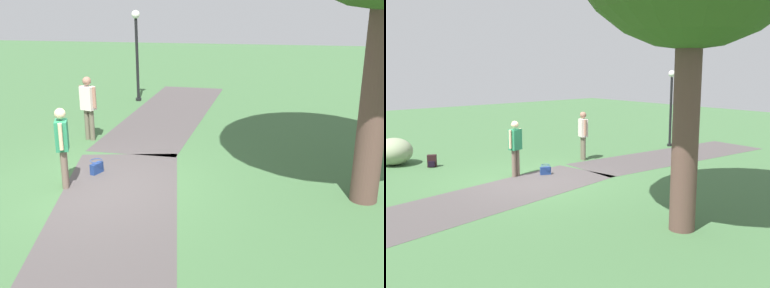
{
  "view_description": "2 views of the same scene",
  "coord_description": "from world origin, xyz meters",
  "views": [
    {
      "loc": [
        9.13,
        3.03,
        4.1
      ],
      "look_at": [
        -0.21,
        1.8,
        0.95
      ],
      "focal_mm": 46.32,
      "sensor_mm": 36.0,
      "label": 1
    },
    {
      "loc": [
        7.24,
        10.5,
        3.29
      ],
      "look_at": [
        -0.03,
        1.94,
        1.33
      ],
      "focal_mm": 42.29,
      "sensor_mm": 36.0,
      "label": 2
    }
  ],
  "objects": [
    {
      "name": "footpath_segment_mid",
      "position": [
        1.93,
        0.65,
        0.0
      ],
      "size": [
        8.27,
        3.57,
        0.01
      ],
      "color": "#494343",
      "rests_on": "ground"
    },
    {
      "name": "handbag_on_grass",
      "position": [
        -0.71,
        -0.39,
        0.14
      ],
      "size": [
        0.36,
        0.36,
        0.31
      ],
      "color": "navy",
      "rests_on": "ground"
    },
    {
      "name": "lamp_post",
      "position": [
        -7.57,
        -1.08,
        1.94
      ],
      "size": [
        0.28,
        0.28,
        3.1
      ],
      "color": "black",
      "rests_on": "ground"
    },
    {
      "name": "man_near_boulder",
      "position": [
        -3.03,
        -1.32,
        0.99
      ],
      "size": [
        0.35,
        0.49,
        1.7
      ],
      "color": "#655E4C",
      "rests_on": "ground"
    },
    {
      "name": "footpath_segment_near",
      "position": [
        -6.01,
        0.3,
        0.0
      ],
      "size": [
        8.15,
        2.89,
        0.01
      ],
      "color": "#494343",
      "rests_on": "ground"
    },
    {
      "name": "ground_plane",
      "position": [
        0.0,
        0.0,
        0.0
      ],
      "size": [
        48.0,
        48.0,
        0.0
      ],
      "primitive_type": "plane",
      "color": "#3E653B"
    },
    {
      "name": "woman_with_handbag",
      "position": [
        0.1,
        -0.8,
        0.97
      ],
      "size": [
        0.5,
        0.33,
        1.68
      ],
      "color": "#725E51",
      "rests_on": "ground"
    }
  ]
}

